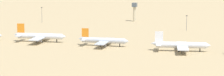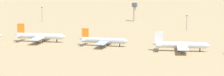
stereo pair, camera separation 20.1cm
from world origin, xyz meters
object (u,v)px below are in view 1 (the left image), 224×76
at_px(parked_jet_white_3, 180,45).
at_px(parked_jet_orange_2, 103,40).
at_px(parked_jet_orange_1, 39,36).
at_px(light_pole_mid, 187,22).
at_px(control_tower, 134,10).
at_px(light_pole_west, 42,14).

bearing_deg(parked_jet_white_3, parked_jet_orange_2, 165.72).
height_order(parked_jet_orange_1, light_pole_mid, light_pole_mid).
relative_size(parked_jet_orange_2, light_pole_mid, 2.70).
height_order(parked_jet_orange_2, parked_jet_white_3, parked_jet_white_3).
height_order(control_tower, light_pole_west, control_tower).
bearing_deg(parked_jet_orange_2, parked_jet_white_3, -7.48).
relative_size(parked_jet_orange_2, parked_jet_white_3, 0.95).
bearing_deg(light_pole_west, parked_jet_white_3, -36.39).
bearing_deg(parked_jet_orange_1, light_pole_mid, 38.06).
height_order(parked_jet_orange_1, light_pole_west, light_pole_west).
xyz_separation_m(parked_jet_orange_1, parked_jet_orange_2, (53.35, -2.32, -0.46)).
bearing_deg(light_pole_mid, parked_jet_orange_2, -114.09).
relative_size(parked_jet_orange_1, light_pole_west, 2.53).
bearing_deg(control_tower, parked_jet_orange_2, -83.20).
distance_m(parked_jet_white_3, light_pole_west, 211.95).
relative_size(light_pole_west, light_pole_mid, 1.18).
bearing_deg(parked_jet_orange_1, control_tower, 70.62).
height_order(control_tower, light_pole_mid, control_tower).
distance_m(control_tower, light_pole_mid, 89.01).
relative_size(parked_jet_orange_1, light_pole_mid, 2.99).
bearing_deg(parked_jet_white_3, light_pole_west, 133.15).
height_order(parked_jet_orange_1, parked_jet_white_3, parked_jet_orange_1).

